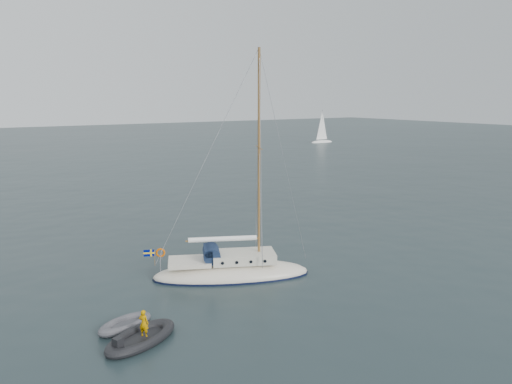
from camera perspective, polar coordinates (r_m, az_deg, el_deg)
ground at (r=27.27m, az=-0.02°, el=-9.37°), size 300.00×300.00×0.00m
sailboat at (r=26.64m, az=-2.81°, el=-7.75°), size 8.69×2.61×12.37m
dinghy at (r=22.04m, az=-14.73°, el=-14.40°), size 2.51×1.13×0.36m
rib at (r=20.74m, az=-13.05°, el=-15.86°), size 3.44×1.56×1.28m
distant_yacht_b at (r=105.22m, az=7.55°, el=7.30°), size 5.43×2.90×7.19m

